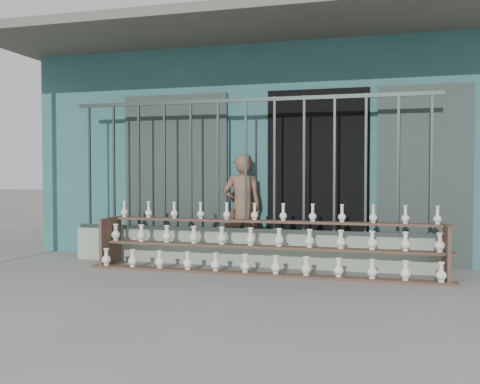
# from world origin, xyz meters

# --- Properties ---
(ground) EXTENTS (60.00, 60.00, 0.00)m
(ground) POSITION_xyz_m (0.00, 0.00, 0.00)
(ground) COLOR slate
(workshop_building) EXTENTS (7.40, 6.60, 3.21)m
(workshop_building) POSITION_xyz_m (0.00, 4.23, 1.62)
(workshop_building) COLOR #2B5C5B
(workshop_building) RESTS_ON ground
(parapet_wall) EXTENTS (5.00, 0.20, 0.45)m
(parapet_wall) POSITION_xyz_m (0.00, 1.30, 0.23)
(parapet_wall) COLOR #8FA18A
(parapet_wall) RESTS_ON ground
(security_fence) EXTENTS (5.00, 0.04, 1.80)m
(security_fence) POSITION_xyz_m (-0.00, 1.30, 1.35)
(security_fence) COLOR #283330
(security_fence) RESTS_ON parapet_wall
(shelf_rack) EXTENTS (4.50, 0.68, 0.85)m
(shelf_rack) POSITION_xyz_m (0.35, 0.89, 0.36)
(shelf_rack) COLOR brown
(shelf_rack) RESTS_ON ground
(elderly_woman) EXTENTS (0.64, 0.51, 1.51)m
(elderly_woman) POSITION_xyz_m (-0.12, 1.57, 0.76)
(elderly_woman) COLOR brown
(elderly_woman) RESTS_ON ground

